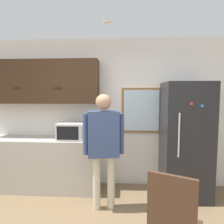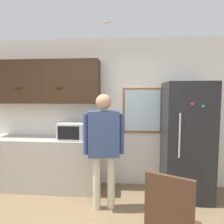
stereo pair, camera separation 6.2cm
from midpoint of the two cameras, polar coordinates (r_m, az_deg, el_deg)
back_wall at (r=3.74m, az=-2.14°, el=-0.22°), size 6.00×0.06×2.70m
counter at (r=3.92m, az=-20.22°, el=-13.63°), size 2.08×0.57×0.92m
upper_cabinets at (r=3.84m, az=-20.14°, el=8.06°), size 2.08×0.34×0.77m
microwave at (r=3.54m, az=-11.51°, el=-5.36°), size 0.52×0.39×0.29m
person at (r=2.92m, az=-3.03°, el=-7.90°), size 0.59×0.28×1.70m
refrigerator at (r=3.53m, az=19.69°, el=-7.49°), size 0.73×0.73×1.89m
chair at (r=2.13m, az=16.23°, el=-28.08°), size 0.60×0.60×1.03m
window at (r=3.68m, az=7.86°, el=0.46°), size 0.71×0.05×0.82m
ceiling_light at (r=2.99m, az=-2.04°, el=24.29°), size 0.11×0.11×0.01m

